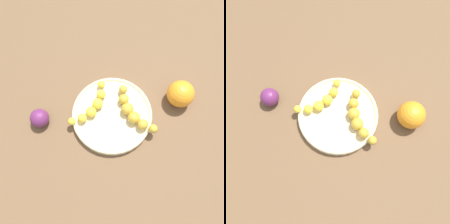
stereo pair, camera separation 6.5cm
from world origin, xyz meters
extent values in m
plane|color=brown|center=(0.00, 0.00, 0.00)|extent=(2.40, 2.40, 0.00)
cylinder|color=beige|center=(0.00, 0.00, 0.01)|extent=(0.22, 0.22, 0.02)
torus|color=beige|center=(0.00, 0.00, 0.02)|extent=(0.22, 0.22, 0.01)
sphere|color=yellow|center=(0.02, -0.11, 0.03)|extent=(0.02, 0.02, 0.02)
sphere|color=yellow|center=(0.01, -0.08, 0.03)|extent=(0.02, 0.02, 0.02)
sphere|color=yellow|center=(-0.01, -0.06, 0.03)|extent=(0.03, 0.03, 0.03)
sphere|color=yellow|center=(-0.03, -0.04, 0.03)|extent=(0.03, 0.03, 0.03)
sphere|color=yellow|center=(-0.06, -0.03, 0.03)|extent=(0.02, 0.02, 0.02)
sphere|color=yellow|center=(-0.09, -0.02, 0.03)|extent=(0.02, 0.02, 0.02)
sphere|color=gold|center=(-0.07, 0.04, 0.04)|extent=(0.02, 0.02, 0.02)
sphere|color=gold|center=(-0.04, 0.04, 0.04)|extent=(0.03, 0.03, 0.03)
sphere|color=gold|center=(-0.01, 0.04, 0.04)|extent=(0.03, 0.03, 0.03)
sphere|color=gold|center=(0.02, 0.06, 0.04)|extent=(0.03, 0.03, 0.03)
sphere|color=gold|center=(0.04, 0.08, 0.04)|extent=(0.03, 0.03, 0.03)
sphere|color=gold|center=(0.05, 0.11, 0.04)|extent=(0.02, 0.02, 0.02)
sphere|color=orange|center=(-0.04, 0.19, 0.04)|extent=(0.08, 0.08, 0.08)
sphere|color=#662659|center=(0.00, -0.20, 0.03)|extent=(0.05, 0.05, 0.05)
camera|label=1|loc=(0.21, -0.01, 0.65)|focal=38.43mm
camera|label=2|loc=(0.20, 0.05, 0.65)|focal=38.43mm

